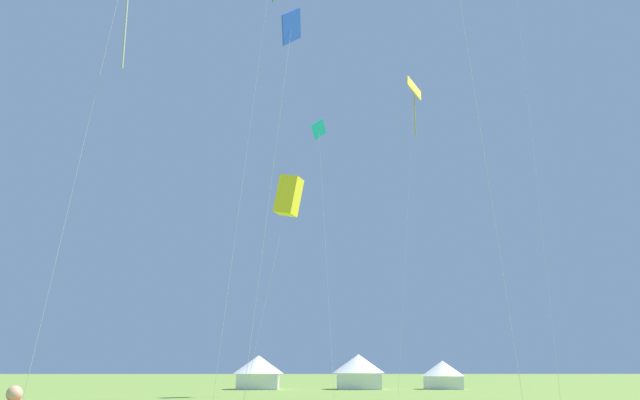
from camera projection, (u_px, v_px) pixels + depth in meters
kite_blue_diamond at (291, 32)px, 33.30m from camera, size 2.35×2.12×19.36m
kite_cyan_diamond at (319, 137)px, 48.80m from camera, size 1.56×2.60×19.57m
kite_yellow_box at (289, 196)px, 39.02m from camera, size 3.17×1.56×12.80m
kite_yellow_diamond at (414, 93)px, 53.15m from camera, size 2.77×2.10×24.56m
festival_tent_left at (258, 370)px, 61.89m from camera, size 4.65×4.65×3.02m
festival_tent_right at (359, 370)px, 62.10m from camera, size 4.81×4.81×3.13m
festival_tent_center at (443, 373)px, 62.17m from camera, size 3.92×3.92×2.54m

